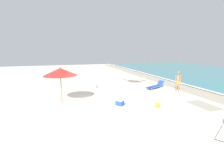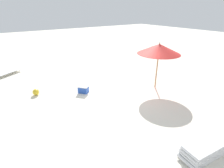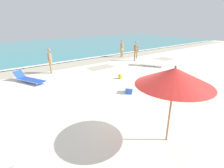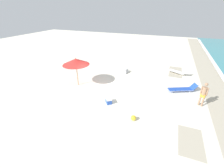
{
  "view_description": "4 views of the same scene",
  "coord_description": "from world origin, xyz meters",
  "px_view_note": "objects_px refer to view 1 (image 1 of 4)",
  "views": [
    {
      "loc": [
        11.28,
        -2.09,
        3.6
      ],
      "look_at": [
        -0.41,
        1.6,
        1.14
      ],
      "focal_mm": 28.0,
      "sensor_mm": 36.0,
      "label": 1
    },
    {
      "loc": [
        -6.49,
        5.1,
        4.06
      ],
      "look_at": [
        -0.31,
        0.82,
        0.76
      ],
      "focal_mm": 28.0,
      "sensor_mm": 36.0,
      "label": 2
    },
    {
      "loc": [
        -4.79,
        -4.56,
        3.65
      ],
      "look_at": [
        -0.08,
        1.68,
        0.74
      ],
      "focal_mm": 28.0,
      "sensor_mm": 36.0,
      "label": 3
    },
    {
      "loc": [
        9.24,
        5.16,
        6.08
      ],
      "look_at": [
        -0.35,
        1.38,
        0.8
      ],
      "focal_mm": 24.0,
      "sensor_mm": 36.0,
      "label": 4
    }
  ],
  "objects_px": {
    "sun_lounger_under_umbrella": "(135,80)",
    "sun_lounger_near_water_left": "(155,86)",
    "beach_ball": "(157,105)",
    "beachgoer_strolling_adult": "(178,80)",
    "cooler_box": "(120,103)",
    "beach_umbrella": "(60,72)",
    "lounger_stack": "(86,86)"
  },
  "relations": [
    {
      "from": "sun_lounger_under_umbrella",
      "to": "beachgoer_strolling_adult",
      "type": "relative_size",
      "value": 1.18
    },
    {
      "from": "sun_lounger_near_water_left",
      "to": "cooler_box",
      "type": "bearing_deg",
      "value": -77.81
    },
    {
      "from": "beach_ball",
      "to": "beachgoer_strolling_adult",
      "type": "bearing_deg",
      "value": 128.79
    },
    {
      "from": "beach_umbrella",
      "to": "sun_lounger_near_water_left",
      "type": "relative_size",
      "value": 1.08
    },
    {
      "from": "lounger_stack",
      "to": "sun_lounger_under_umbrella",
      "type": "xyz_separation_m",
      "value": [
        -1.65,
        5.88,
        0.01
      ]
    },
    {
      "from": "beachgoer_strolling_adult",
      "to": "beach_ball",
      "type": "distance_m",
      "value": 5.12
    },
    {
      "from": "beach_umbrella",
      "to": "sun_lounger_under_umbrella",
      "type": "xyz_separation_m",
      "value": [
        -5.89,
        8.21,
        -1.91
      ]
    },
    {
      "from": "lounger_stack",
      "to": "beach_ball",
      "type": "relative_size",
      "value": 6.31
    },
    {
      "from": "beach_umbrella",
      "to": "beachgoer_strolling_adult",
      "type": "distance_m",
      "value": 9.67
    },
    {
      "from": "beachgoer_strolling_adult",
      "to": "cooler_box",
      "type": "bearing_deg",
      "value": 46.84
    },
    {
      "from": "lounger_stack",
      "to": "sun_lounger_near_water_left",
      "type": "height_order",
      "value": "sun_lounger_near_water_left"
    },
    {
      "from": "beachgoer_strolling_adult",
      "to": "beach_ball",
      "type": "xyz_separation_m",
      "value": [
        3.16,
        -3.93,
        -0.84
      ]
    },
    {
      "from": "sun_lounger_near_water_left",
      "to": "cooler_box",
      "type": "xyz_separation_m",
      "value": [
        3.8,
        -4.93,
        -0.03
      ]
    },
    {
      "from": "beach_umbrella",
      "to": "cooler_box",
      "type": "height_order",
      "value": "beach_umbrella"
    },
    {
      "from": "beach_umbrella",
      "to": "beachgoer_strolling_adult",
      "type": "relative_size",
      "value": 1.39
    },
    {
      "from": "beach_ball",
      "to": "cooler_box",
      "type": "bearing_deg",
      "value": -118.17
    },
    {
      "from": "beach_umbrella",
      "to": "cooler_box",
      "type": "relative_size",
      "value": 4.02
    },
    {
      "from": "sun_lounger_near_water_left",
      "to": "cooler_box",
      "type": "height_order",
      "value": "sun_lounger_near_water_left"
    },
    {
      "from": "beach_umbrella",
      "to": "lounger_stack",
      "type": "distance_m",
      "value": 5.2
    },
    {
      "from": "beachgoer_strolling_adult",
      "to": "cooler_box",
      "type": "height_order",
      "value": "beachgoer_strolling_adult"
    },
    {
      "from": "sun_lounger_near_water_left",
      "to": "beach_ball",
      "type": "xyz_separation_m",
      "value": [
        4.92,
        -2.84,
        -0.06
      ]
    },
    {
      "from": "lounger_stack",
      "to": "sun_lounger_under_umbrella",
      "type": "distance_m",
      "value": 6.11
    },
    {
      "from": "sun_lounger_under_umbrella",
      "to": "sun_lounger_near_water_left",
      "type": "distance_m",
      "value": 3.75
    },
    {
      "from": "sun_lounger_under_umbrella",
      "to": "beachgoer_strolling_adult",
      "type": "distance_m",
      "value": 5.72
    },
    {
      "from": "beach_umbrella",
      "to": "sun_lounger_under_umbrella",
      "type": "relative_size",
      "value": 1.18
    },
    {
      "from": "beachgoer_strolling_adult",
      "to": "beach_ball",
      "type": "height_order",
      "value": "beachgoer_strolling_adult"
    },
    {
      "from": "beach_umbrella",
      "to": "lounger_stack",
      "type": "xyz_separation_m",
      "value": [
        -4.24,
        2.33,
        -1.92
      ]
    },
    {
      "from": "cooler_box",
      "to": "beach_umbrella",
      "type": "bearing_deg",
      "value": -154.31
    },
    {
      "from": "beach_ball",
      "to": "sun_lounger_near_water_left",
      "type": "bearing_deg",
      "value": 149.98
    },
    {
      "from": "beach_umbrella",
      "to": "beach_ball",
      "type": "relative_size",
      "value": 7.78
    },
    {
      "from": "lounger_stack",
      "to": "sun_lounger_under_umbrella",
      "type": "relative_size",
      "value": 0.96
    },
    {
      "from": "sun_lounger_under_umbrella",
      "to": "cooler_box",
      "type": "xyz_separation_m",
      "value": [
        7.53,
        -4.64,
        -0.03
      ]
    }
  ]
}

